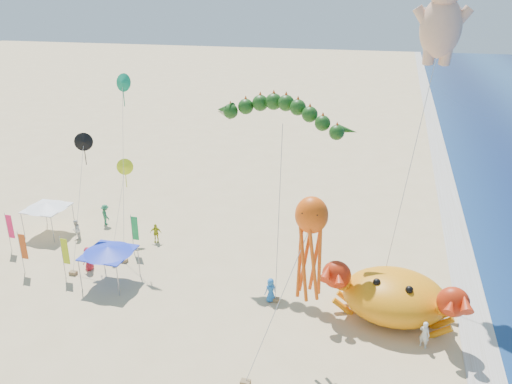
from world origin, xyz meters
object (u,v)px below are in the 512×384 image
Objects in this scene: crab_inflatable at (394,295)px; octopus_kite at (310,241)px; canopy_white at (46,206)px; canopy_blue at (108,250)px; cherub_kite at (442,16)px; dragon_kite at (281,117)px.

octopus_kite is (-4.45, -4.94, 5.49)m from crab_inflatable.
octopus_kite is 2.84× the size of canopy_white.
canopy_white is (-8.87, 5.37, -0.00)m from canopy_blue.
octopus_kite reaches higher than crab_inflatable.
octopus_kite is (-5.60, -12.23, -10.03)m from cherub_kite.
canopy_white is (-27.51, 4.47, 0.84)m from crab_inflatable.
cherub_kite is 16.78m from octopus_kite.
crab_inflatable reaches higher than canopy_blue.
cherub_kite is 25.97m from canopy_blue.
dragon_kite is at bearing 111.93° from octopus_kite.
dragon_kite reaches higher than canopy_blue.
cherub_kite is (1.15, 7.29, 15.53)m from crab_inflatable.
octopus_kite is (3.64, -9.04, -3.92)m from dragon_kite.
cherub_kite is 32.33m from canopy_white.
canopy_blue is at bearing 164.08° from octopus_kite.
canopy_blue and canopy_white have the same top height.
octopus_kite is at bearing -22.21° from canopy_white.
cherub_kite reaches higher than canopy_white.
dragon_kite reaches higher than canopy_white.
dragon_kite is 3.64× the size of canopy_white.
canopy_blue is (-14.19, 4.05, -4.66)m from octopus_kite.
dragon_kite is 0.61× the size of cherub_kite.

